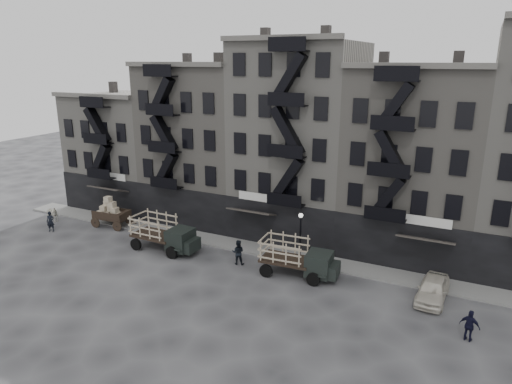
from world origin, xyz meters
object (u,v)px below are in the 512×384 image
at_px(stake_truck_west, 163,231).
at_px(pedestrian_west, 50,221).
at_px(wagon, 111,209).
at_px(pedestrian_mid, 238,252).
at_px(policeman, 470,326).
at_px(stake_truck_east, 297,255).
at_px(horse, 51,214).
at_px(car_east, 433,289).

distance_m(stake_truck_west, pedestrian_west, 12.31).
bearing_deg(wagon, pedestrian_mid, -11.78).
height_order(stake_truck_west, policeman, stake_truck_west).
relative_size(stake_truck_west, pedestrian_west, 3.11).
xyz_separation_m(stake_truck_east, pedestrian_west, (-24.09, -1.67, -0.69)).
relative_size(stake_truck_west, pedestrian_mid, 2.99).
relative_size(stake_truck_east, pedestrian_mid, 2.93).
bearing_deg(stake_truck_east, policeman, -19.36).
distance_m(horse, wagon, 6.63).
bearing_deg(horse, policeman, -90.83).
distance_m(car_east, pedestrian_mid, 14.41).
bearing_deg(pedestrian_mid, policeman, 152.02).
bearing_deg(policeman, pedestrian_mid, 4.24).
height_order(horse, stake_truck_east, stake_truck_east).
bearing_deg(pedestrian_west, car_east, -23.21).
bearing_deg(stake_truck_east, horse, 175.67).
distance_m(stake_truck_east, car_east, 9.59).
bearing_deg(policeman, wagon, 5.52).
relative_size(wagon, stake_truck_west, 0.61).
relative_size(stake_truck_west, stake_truck_east, 1.02).
bearing_deg(car_east, policeman, -56.24).
distance_m(horse, stake_truck_east, 26.33).
distance_m(wagon, stake_truck_west, 8.45).
distance_m(horse, policeman, 38.38).
bearing_deg(wagon, car_east, -6.17).
distance_m(wagon, pedestrian_west, 5.52).
height_order(wagon, policeman, wagon).
bearing_deg(policeman, stake_truck_east, -0.79).
distance_m(horse, pedestrian_west, 2.96).
height_order(horse, pedestrian_west, pedestrian_west).
bearing_deg(horse, car_east, -84.72).
bearing_deg(pedestrian_west, pedestrian_mid, -22.90).
distance_m(wagon, car_east, 29.51).
xyz_separation_m(stake_truck_west, pedestrian_west, (-12.24, -1.16, -0.74)).
bearing_deg(horse, pedestrian_west, -126.59).
bearing_deg(pedestrian_mid, stake_truck_west, -14.82).
bearing_deg(car_east, wagon, -178.93).
height_order(wagon, pedestrian_mid, wagon).
distance_m(stake_truck_west, pedestrian_mid, 7.03).
relative_size(wagon, pedestrian_mid, 1.83).
xyz_separation_m(wagon, car_east, (29.47, -1.17, -0.96)).
xyz_separation_m(pedestrian_west, policeman, (35.99, -1.66, -0.01)).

